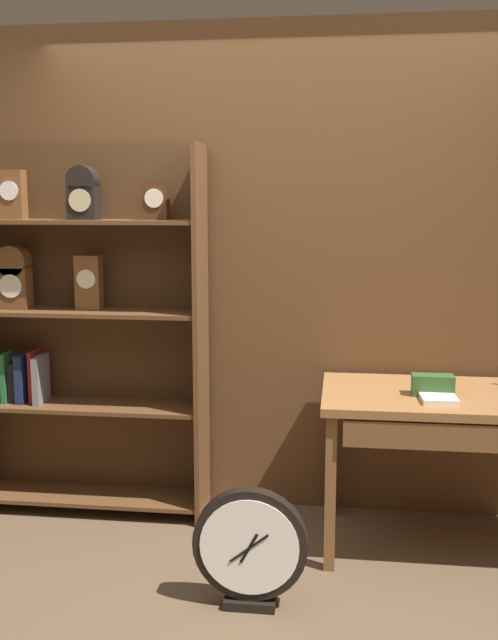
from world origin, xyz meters
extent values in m
plane|color=brown|center=(0.00, 0.00, 0.00)|extent=(10.00, 10.00, 0.00)
cube|color=brown|center=(0.00, 1.28, 1.30)|extent=(4.80, 0.05, 2.60)
cube|color=brown|center=(-0.40, 1.06, 0.98)|extent=(0.03, 0.32, 1.97)
cube|color=#4B2F1A|center=(-1.01, 1.22, 0.98)|extent=(1.25, 0.01, 1.97)
cube|color=brown|center=(-1.01, 1.06, 0.08)|extent=(1.20, 0.30, 0.02)
cube|color=brown|center=(-1.01, 1.06, 0.59)|extent=(1.20, 0.30, 0.02)
cube|color=brown|center=(-1.01, 1.06, 1.10)|extent=(1.20, 0.30, 0.02)
cube|color=brown|center=(-1.01, 1.06, 1.58)|extent=(1.20, 0.30, 0.02)
cube|color=brown|center=(-1.38, 1.05, 1.71)|extent=(0.13, 0.08, 0.25)
cylinder|color=white|center=(-1.38, 1.01, 1.73)|extent=(0.10, 0.01, 0.10)
cube|color=brown|center=(-1.40, 1.06, 1.22)|extent=(0.16, 0.10, 0.22)
cylinder|color=brown|center=(-1.40, 1.06, 1.37)|extent=(0.16, 0.10, 0.16)
cylinder|color=silver|center=(-1.40, 1.00, 1.24)|extent=(0.12, 0.01, 0.12)
cube|color=black|center=(-1.00, 1.04, 1.67)|extent=(0.15, 0.10, 0.17)
cylinder|color=black|center=(-1.00, 1.04, 1.78)|extent=(0.15, 0.10, 0.15)
cylinder|color=#C6B78C|center=(-1.00, 0.99, 1.68)|extent=(0.11, 0.01, 0.11)
cube|color=brown|center=(-1.00, 1.08, 1.26)|extent=(0.13, 0.08, 0.29)
cylinder|color=silver|center=(-1.00, 1.04, 1.28)|extent=(0.10, 0.01, 0.10)
cube|color=#472816|center=(-0.62, 1.07, 1.68)|extent=(0.12, 0.09, 0.19)
cylinder|color=silver|center=(-0.62, 1.02, 1.70)|extent=(0.09, 0.01, 0.09)
cube|color=navy|center=(-1.51, 1.07, 0.70)|extent=(0.03, 0.13, 0.20)
cube|color=#236638|center=(-1.47, 1.06, 0.74)|extent=(0.03, 0.14, 0.27)
cube|color=black|center=(-1.43, 1.07, 0.71)|extent=(0.04, 0.13, 0.22)
cube|color=#19234C|center=(-1.38, 1.06, 0.73)|extent=(0.04, 0.16, 0.26)
cube|color=maroon|center=(-1.32, 1.08, 0.74)|extent=(0.02, 0.14, 0.28)
cube|color=slate|center=(-1.28, 1.05, 0.73)|extent=(0.03, 0.17, 0.26)
cube|color=brown|center=(0.91, 0.86, 0.76)|extent=(1.34, 0.70, 0.04)
cube|color=brown|center=(0.29, 0.56, 0.37)|extent=(0.05, 0.05, 0.74)
cube|color=brown|center=(0.29, 1.16, 0.37)|extent=(0.05, 0.05, 0.74)
cube|color=brown|center=(0.91, 0.53, 0.67)|extent=(1.14, 0.03, 0.12)
cube|color=#2D5123|center=(0.76, 0.82, 0.83)|extent=(0.19, 0.09, 0.10)
cube|color=silver|center=(0.77, 0.74, 0.79)|extent=(0.17, 0.23, 0.02)
cube|color=black|center=(-0.03, 0.21, 0.02)|extent=(0.22, 0.11, 0.04)
cylinder|color=black|center=(-0.03, 0.21, 0.28)|extent=(0.48, 0.06, 0.48)
cylinder|color=white|center=(-0.03, 0.17, 0.28)|extent=(0.41, 0.01, 0.41)
cube|color=black|center=(-0.03, 0.17, 0.28)|extent=(0.08, 0.01, 0.13)
cube|color=black|center=(-0.03, 0.17, 0.28)|extent=(0.16, 0.01, 0.13)
camera|label=1|loc=(0.32, -2.58, 1.68)|focal=40.73mm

